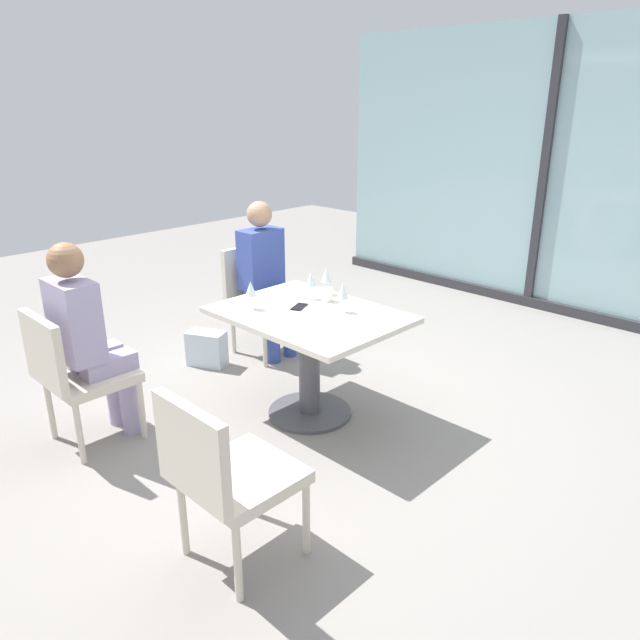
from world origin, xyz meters
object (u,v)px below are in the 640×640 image
Objects in this scene: chair_front_left at (74,371)px; wine_glass_2 at (326,276)px; dining_table_main at (309,341)px; wine_glass_0 at (251,289)px; handbag_0 at (207,348)px; wine_glass_3 at (311,280)px; person_far_left at (266,272)px; wine_glass_1 at (343,292)px; cell_phone_on_table at (299,307)px; chair_far_left at (258,294)px; person_front_left at (87,334)px; chair_front_right at (224,471)px; coffee_cup at (327,295)px.

chair_front_left is 4.70× the size of wine_glass_2.
dining_table_main is 6.32× the size of wine_glass_2.
handbag_0 is at bearing 166.47° from wine_glass_0.
wine_glass_0 is at bearing -106.66° from wine_glass_3.
chair_front_left is at bearing -112.12° from wine_glass_0.
person_far_left reaches higher than wine_glass_3.
cell_phone_on_table is (-0.26, -0.13, -0.13)m from wine_glass_1.
wine_glass_1 and wine_glass_3 have the same top height.
dining_table_main is 6.32× the size of wine_glass_3.
chair_far_left is 0.69× the size of person_front_left.
cell_phone_on_table is at bearing -152.85° from wine_glass_1.
coffee_cup is (-0.80, 1.48, 0.28)m from chair_front_right.
wine_glass_1 reaches higher than handbag_0.
cell_phone_on_table is (0.98, -0.47, 0.24)m from chair_far_left.
chair_far_left is at bearing 180.00° from person_far_left.
wine_glass_2 is at bearing 77.87° from cell_phone_on_table.
wine_glass_1 is 1.49m from handbag_0.
wine_glass_3 reaches higher than cell_phone_on_table.
person_far_left is at bearing 134.73° from chair_front_right.
handbag_0 is at bearing 157.92° from cell_phone_on_table.
wine_glass_2 is at bearing 86.85° from wine_glass_3.
wine_glass_1 is at bearing 112.62° from chair_front_right.
coffee_cup is (0.66, 1.48, 0.28)m from chair_front_left.
chair_front_right is 1.50m from wine_glass_0.
wine_glass_3 is at bearing -17.55° from chair_far_left.
coffee_cup is at bearing -13.64° from chair_far_left.
wine_glass_3 is at bearing 73.34° from wine_glass_0.
chair_front_right is 1.47m from person_front_left.
chair_front_left is 1.58m from wine_glass_3.
person_front_left is 1.31m from cell_phone_on_table.
wine_glass_0 is at bearing 65.53° from person_front_left.
chair_front_left is at bearing -97.23° from handbag_0.
wine_glass_1 reaches higher than cell_phone_on_table.
wine_glass_3 is at bearing 67.89° from person_front_left.
cell_phone_on_table is (0.20, 0.24, -0.13)m from wine_glass_0.
chair_far_left reaches higher than cell_phone_on_table.
chair_front_left is 1.69m from wine_glass_1.
cell_phone_on_table reaches higher than handbag_0.
wine_glass_3 is at bearing 88.63° from cell_phone_on_table.
chair_front_left is 2.90× the size of handbag_0.
chair_front_right is 1.75m from wine_glass_3.
person_front_left is at bearing -114.47° from wine_glass_0.
cell_phone_on_table is at bearing -78.17° from wine_glass_2.
chair_front_left is 4.70× the size of wine_glass_1.
wine_glass_3 is (0.54, 1.33, 0.16)m from person_front_left.
cell_phone_on_table is at bearing 169.45° from dining_table_main.
person_far_left is at bearing 160.22° from wine_glass_3.
wine_glass_3 is (0.90, -0.29, 0.37)m from chair_far_left.
wine_glass_3 is (0.12, 0.42, 0.00)m from wine_glass_0.
dining_table_main is 1.44m from chair_front_right.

